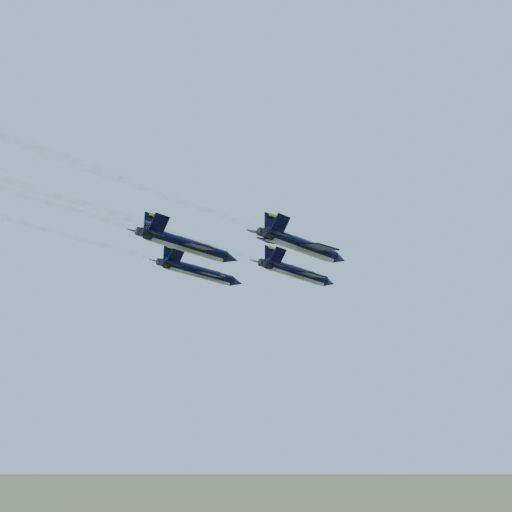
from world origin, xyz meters
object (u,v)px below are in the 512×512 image
Objects in this scene: jet_right at (304,246)px; jet_slot at (189,246)px; jet_left at (201,273)px; jet_lead at (298,273)px.

jet_right is 17.18m from jet_slot.
jet_slot is (9.66, -14.31, 0.00)m from jet_left.
jet_lead is at bearing 134.77° from jet_right.
jet_right is (23.59, -4.26, 0.00)m from jet_left.
jet_left is at bearing -179.79° from jet_right.
jet_left is 23.97m from jet_right.
jet_left is 1.00× the size of jet_right.
jet_left is at bearing -133.51° from jet_lead.
jet_right and jet_slot have the same top height.
jet_right is at bearing 46.26° from jet_slot.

